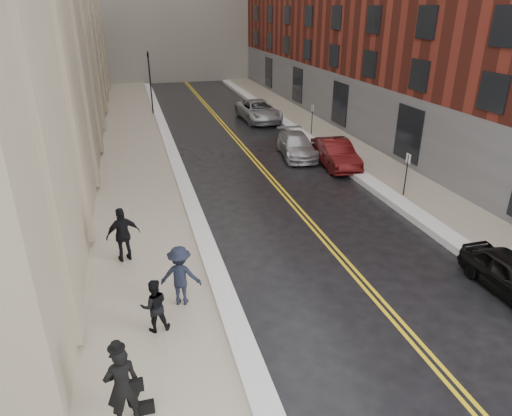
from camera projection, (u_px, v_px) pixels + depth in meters
ground at (313, 327)px, 13.23m from camera, size 160.00×160.00×0.00m
sidewalk_left at (136, 167)px, 26.21m from camera, size 4.00×64.00×0.15m
sidewalk_right at (350, 149)px, 29.49m from camera, size 3.00×64.00×0.15m
lane_stripe_a at (251, 159)px, 27.91m from camera, size 0.12×64.00×0.01m
lane_stripe_b at (255, 158)px, 27.97m from camera, size 0.12×64.00×0.01m
snow_ridge_left at (176, 163)px, 26.75m from camera, size 0.70×60.80×0.26m
snow_ridge_right at (324, 150)px, 29.01m from camera, size 0.85×60.80×0.30m
building_right at (422, 0)px, 34.11m from camera, size 14.00×50.00×18.00m
traffic_signal at (150, 78)px, 37.79m from camera, size 0.18×0.15×5.20m
parking_sign_near at (407, 171)px, 21.65m from camera, size 0.06×0.35×2.23m
parking_sign_far at (312, 117)px, 32.23m from camera, size 0.06×0.35×2.23m
car_black at (512, 275)px, 14.63m from camera, size 1.51×3.74×1.27m
car_maroon at (336, 153)px, 26.29m from camera, size 1.99×4.78×1.54m
car_silver_near at (296, 145)px, 28.12m from camera, size 2.51×4.96×1.38m
car_silver_far at (259, 111)px, 36.87m from camera, size 2.91×5.88×1.60m
pedestrian_main at (122, 386)px, 9.68m from camera, size 0.85×0.67×2.03m
pedestrian_a at (154, 306)px, 12.62m from camera, size 0.81×0.65×1.60m
pedestrian_b at (180, 276)px, 13.72m from camera, size 1.40×1.06×1.93m
pedestrian_c at (123, 235)px, 16.07m from camera, size 1.28×0.78×2.03m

